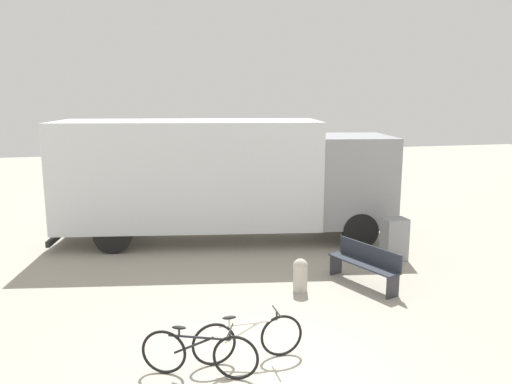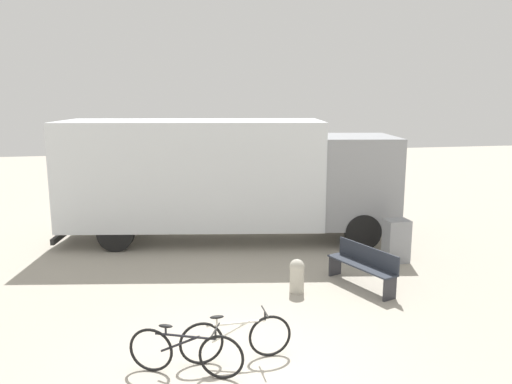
{
  "view_description": "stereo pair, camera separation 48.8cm",
  "coord_description": "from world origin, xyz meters",
  "px_view_note": "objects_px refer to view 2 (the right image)",
  "views": [
    {
      "loc": [
        -1.73,
        -6.66,
        4.12
      ],
      "look_at": [
        1.15,
        4.9,
        1.82
      ],
      "focal_mm": 35.0,
      "sensor_mm": 36.0,
      "label": 1
    },
    {
      "loc": [
        -1.25,
        -6.77,
        4.12
      ],
      "look_at": [
        1.15,
        4.9,
        1.82
      ],
      "focal_mm": 35.0,
      "sensor_mm": 36.0,
      "label": 2
    }
  ],
  "objects_px": {
    "bicycle_near": "(185,352)",
    "bollard_near_bench": "(297,274)",
    "park_bench": "(364,264)",
    "utility_box": "(396,241)",
    "bicycle_middle": "(236,338)",
    "delivery_truck": "(224,175)"
  },
  "relations": [
    {
      "from": "park_bench",
      "to": "utility_box",
      "type": "distance_m",
      "value": 2.04
    },
    {
      "from": "park_bench",
      "to": "utility_box",
      "type": "xyz_separation_m",
      "value": [
        1.49,
        1.39,
        0.03
      ]
    },
    {
      "from": "park_bench",
      "to": "bicycle_middle",
      "type": "height_order",
      "value": "park_bench"
    },
    {
      "from": "delivery_truck",
      "to": "bicycle_middle",
      "type": "xyz_separation_m",
      "value": [
        -0.8,
        -6.84,
        -1.53
      ]
    },
    {
      "from": "bicycle_middle",
      "to": "utility_box",
      "type": "relative_size",
      "value": 1.66
    },
    {
      "from": "park_bench",
      "to": "bicycle_middle",
      "type": "xyz_separation_m",
      "value": [
        -3.24,
        -2.53,
        -0.14
      ]
    },
    {
      "from": "park_bench",
      "to": "bicycle_near",
      "type": "bearing_deg",
      "value": 104.76
    },
    {
      "from": "bollard_near_bench",
      "to": "bicycle_near",
      "type": "bearing_deg",
      "value": -132.41
    },
    {
      "from": "delivery_truck",
      "to": "park_bench",
      "type": "distance_m",
      "value": 5.14
    },
    {
      "from": "park_bench",
      "to": "bicycle_near",
      "type": "relative_size",
      "value": 1.1
    },
    {
      "from": "bicycle_near",
      "to": "delivery_truck",
      "type": "bearing_deg",
      "value": 99.88
    },
    {
      "from": "bollard_near_bench",
      "to": "park_bench",
      "type": "bearing_deg",
      "value": 0.91
    },
    {
      "from": "bollard_near_bench",
      "to": "utility_box",
      "type": "height_order",
      "value": "utility_box"
    },
    {
      "from": "bollard_near_bench",
      "to": "utility_box",
      "type": "relative_size",
      "value": 0.67
    },
    {
      "from": "delivery_truck",
      "to": "bicycle_middle",
      "type": "distance_m",
      "value": 7.05
    },
    {
      "from": "delivery_truck",
      "to": "bollard_near_bench",
      "type": "bearing_deg",
      "value": -67.75
    },
    {
      "from": "park_bench",
      "to": "bollard_near_bench",
      "type": "bearing_deg",
      "value": 71.02
    },
    {
      "from": "delivery_truck",
      "to": "bicycle_middle",
      "type": "relative_size",
      "value": 5.43
    },
    {
      "from": "bicycle_near",
      "to": "bollard_near_bench",
      "type": "relative_size",
      "value": 2.3
    },
    {
      "from": "delivery_truck",
      "to": "bollard_near_bench",
      "type": "height_order",
      "value": "delivery_truck"
    },
    {
      "from": "bicycle_near",
      "to": "utility_box",
      "type": "bearing_deg",
      "value": 59.78
    },
    {
      "from": "delivery_truck",
      "to": "park_bench",
      "type": "bearing_deg",
      "value": -50.26
    }
  ]
}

